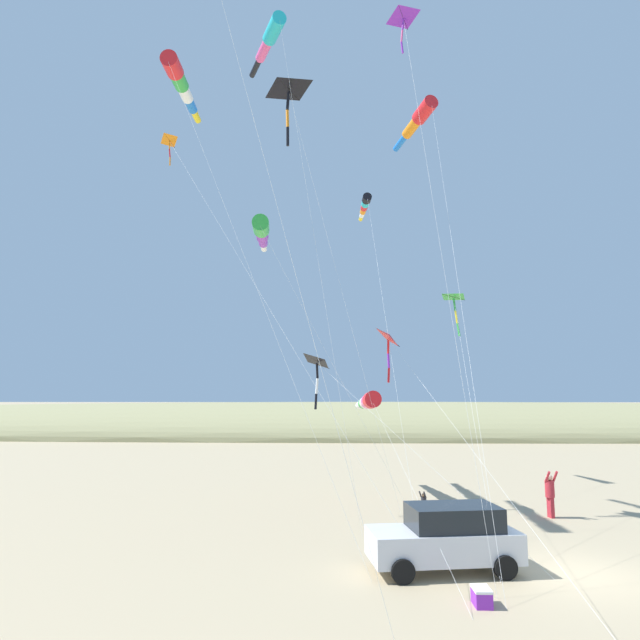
% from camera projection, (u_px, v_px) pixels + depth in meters
% --- Properties ---
extents(ground_plane, '(600.00, 600.00, 0.00)m').
position_uv_depth(ground_plane, '(577.00, 575.00, 15.50)').
color(ground_plane, tan).
extents(dune_ridge_grassy, '(28.00, 240.00, 8.05)m').
position_uv_depth(dune_ridge_grassy, '(389.00, 433.00, 69.99)').
color(dune_ridge_grassy, '#938E60').
rests_on(dune_ridge_grassy, ground_plane).
extents(parked_car, '(2.57, 4.52, 1.85)m').
position_uv_depth(parked_car, '(446.00, 537.00, 15.98)').
color(parked_car, silver).
rests_on(parked_car, ground_plane).
extents(cooler_box, '(0.62, 0.42, 0.42)m').
position_uv_depth(cooler_box, '(482.00, 597.00, 13.29)').
color(cooler_box, purple).
rests_on(cooler_box, ground_plane).
extents(person_adult_flyer, '(0.62, 0.50, 1.93)m').
position_uv_depth(person_adult_flyer, '(550.00, 492.00, 22.77)').
color(person_adult_flyer, '#B72833').
rests_on(person_adult_flyer, ground_plane).
extents(person_child_green_jacket, '(0.41, 0.38, 1.14)m').
position_uv_depth(person_child_green_jacket, '(424.00, 504.00, 22.46)').
color(person_child_green_jacket, '#3D7F51').
rests_on(person_child_green_jacket, ground_plane).
extents(kite_windsock_yellow_midlevel, '(7.04, 5.60, 22.50)m').
position_uv_depth(kite_windsock_yellow_midlevel, '(269.00, 40.00, 26.22)').
color(kite_windsock_yellow_midlevel, '#1EB7C6').
rests_on(kite_windsock_yellow_midlevel, ground_plane).
extents(kite_windsock_blue_topmost, '(11.45, 8.44, 19.75)m').
position_uv_depth(kite_windsock_blue_topmost, '(181.00, 84.00, 25.18)').
color(kite_windsock_blue_topmost, red).
rests_on(kite_windsock_blue_topmost, ground_plane).
extents(kite_delta_magenta_far_left, '(8.92, 11.31, 17.84)m').
position_uv_depth(kite_delta_magenta_far_left, '(172.00, 144.00, 26.94)').
color(kite_delta_magenta_far_left, orange).
rests_on(kite_delta_magenta_far_left, ground_plane).
extents(kite_delta_long_streamer_right, '(2.18, 6.02, 19.65)m').
position_uv_depth(kite_delta_long_streamer_right, '(289.00, 90.00, 25.63)').
color(kite_delta_long_streamer_right, black).
rests_on(kite_delta_long_streamer_right, ground_plane).
extents(kite_delta_striped_overhead, '(9.28, 1.46, 9.67)m').
position_uv_depth(kite_delta_striped_overhead, '(454.00, 297.00, 24.51)').
color(kite_delta_striped_overhead, green).
rests_on(kite_delta_striped_overhead, ground_plane).
extents(kite_delta_green_low_center, '(8.58, 7.55, 6.92)m').
position_uv_depth(kite_delta_green_low_center, '(318.00, 362.00, 23.78)').
color(kite_delta_green_low_center, black).
rests_on(kite_delta_green_low_center, ground_plane).
extents(kite_windsock_teal_far_right, '(8.01, 7.72, 14.04)m').
position_uv_depth(kite_windsock_teal_far_right, '(262.00, 233.00, 28.42)').
color(kite_windsock_teal_far_right, green).
rests_on(kite_windsock_teal_far_right, ground_plane).
extents(kite_windsock_red_high_left, '(16.35, 1.22, 17.50)m').
position_uv_depth(kite_windsock_red_high_left, '(365.00, 206.00, 34.81)').
color(kite_windsock_red_high_left, black).
rests_on(kite_windsock_red_high_left, ground_plane).
extents(kite_delta_long_streamer_left, '(14.83, 3.70, 8.14)m').
position_uv_depth(kite_delta_long_streamer_left, '(390.00, 338.00, 25.22)').
color(kite_delta_long_streamer_left, red).
rests_on(kite_delta_long_streamer_left, ground_plane).
extents(kite_windsock_checkered_midright, '(18.45, 1.97, 5.26)m').
position_uv_depth(kite_windsock_checkered_midright, '(367.00, 402.00, 27.80)').
color(kite_windsock_checkered_midright, red).
rests_on(kite_windsock_checkered_midright, ground_plane).
extents(kite_delta_black_fish_shape, '(4.35, 2.08, 19.11)m').
position_uv_depth(kite_delta_black_fish_shape, '(404.00, 21.00, 20.01)').
color(kite_delta_black_fish_shape, purple).
rests_on(kite_delta_black_fish_shape, ground_plane).
extents(kite_windsock_orange_high_right, '(19.45, 2.08, 21.67)m').
position_uv_depth(kite_windsock_orange_high_right, '(418.00, 120.00, 31.92)').
color(kite_windsock_orange_high_right, red).
rests_on(kite_windsock_orange_high_right, ground_plane).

